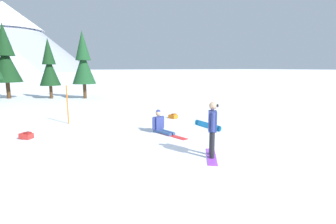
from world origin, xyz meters
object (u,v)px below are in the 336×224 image
loose_snowboard_far_spare (207,125)px  pine_tree_young (49,66)px  pine_tree_slender (5,58)px  snowboarder_midground (161,125)px  pine_tree_tall (83,62)px  trail_marker_pole (67,105)px  backpack_red (26,136)px  snowboarder_foreground (212,128)px  backpack_orange (173,116)px

loose_snowboard_far_spare → pine_tree_young: bearing=108.3°
pine_tree_slender → pine_tree_young: bearing=-28.6°
loose_snowboard_far_spare → pine_tree_young: 17.34m
pine_tree_slender → loose_snowboard_far_spare: bearing=-64.2°
pine_tree_slender → snowboarder_midground: bearing=-70.2°
loose_snowboard_far_spare → pine_tree_tall: 15.46m
snowboarder_midground → trail_marker_pole: bearing=130.1°
snowboarder_midground → pine_tree_tall: size_ratio=0.31×
backpack_red → pine_tree_young: 14.86m
snowboarder_foreground → pine_tree_slender: size_ratio=0.26×
snowboarder_foreground → snowboarder_midground: size_ratio=0.94×
loose_snowboard_far_spare → backpack_red: (-7.38, 1.79, -0.00)m
snowboarder_midground → pine_tree_young: (-3.07, 16.07, 2.56)m
pine_tree_tall → pine_tree_slender: 6.90m
snowboarder_midground → pine_tree_young: pine_tree_young is taller
snowboarder_foreground → pine_tree_tall: pine_tree_tall is taller
trail_marker_pole → pine_tree_young: (0.15, 12.24, 1.95)m
backpack_red → snowboarder_foreground: bearing=-45.1°
backpack_red → pine_tree_young: bearing=82.1°
backpack_orange → pine_tree_tall: (-2.39, 12.14, 3.13)m
backpack_orange → backpack_red: 7.17m
snowboarder_foreground → loose_snowboard_far_spare: bearing=55.3°
loose_snowboard_far_spare → pine_tree_slender: size_ratio=0.28×
trail_marker_pole → pine_tree_tall: 11.50m
pine_tree_young → pine_tree_slender: (-3.39, 1.85, 0.72)m
loose_snowboard_far_spare → backpack_red: size_ratio=3.43×
snowboarder_foreground → backpack_orange: bearing=71.6°
backpack_red → pine_tree_slender: pine_tree_slender is taller
backpack_red → trail_marker_pole: 3.00m
loose_snowboard_far_spare → trail_marker_pole: trail_marker_pole is taller
snowboarder_foreground → pine_tree_young: pine_tree_young is taller
pine_tree_young → loose_snowboard_far_spare: bearing=-71.7°
backpack_red → pine_tree_slender: bearing=94.9°
loose_snowboard_far_spare → snowboarder_midground: bearing=175.5°
snowboarder_midground → backpack_orange: size_ratio=3.33×
backpack_orange → pine_tree_tall: size_ratio=0.09×
pine_tree_young → pine_tree_tall: bearing=-26.5°
backpack_orange → snowboarder_foreground: bearing=-108.4°
snowboarder_foreground → pine_tree_slender: pine_tree_slender is taller
backpack_red → loose_snowboard_far_spare: bearing=-13.7°
snowboarder_midground → trail_marker_pole: 5.04m
snowboarder_midground → pine_tree_young: bearing=100.8°
trail_marker_pole → pine_tree_slender: size_ratio=0.29×
snowboarder_foreground → backpack_orange: snowboarder_foreground is taller
trail_marker_pole → pine_tree_slender: (-3.24, 14.09, 2.67)m
pine_tree_tall → pine_tree_slender: (-6.10, 3.20, 0.37)m
snowboarder_midground → backpack_red: size_ratio=3.33×
trail_marker_pole → snowboarder_foreground: bearing=-66.1°
backpack_red → pine_tree_tall: 14.28m
backpack_orange → pine_tree_young: (-5.10, 13.49, 2.78)m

